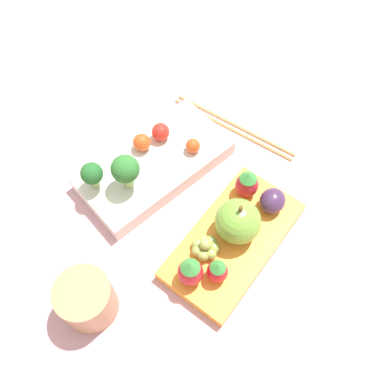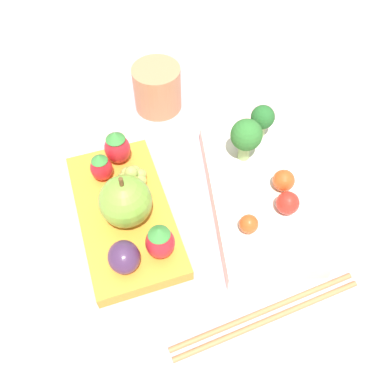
{
  "view_description": "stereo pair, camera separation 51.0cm",
  "coord_description": "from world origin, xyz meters",
  "px_view_note": "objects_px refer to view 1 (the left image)",
  "views": [
    {
      "loc": [
        -0.21,
        -0.17,
        0.53
      ],
      "look_at": [
        0.0,
        0.0,
        0.04
      ],
      "focal_mm": 40.0,
      "sensor_mm": 36.0,
      "label": 1
    },
    {
      "loc": [
        0.28,
        -0.08,
        0.43
      ],
      "look_at": [
        0.0,
        0.0,
        0.04
      ],
      "focal_mm": 40.0,
      "sensor_mm": 36.0,
      "label": 2
    }
  ],
  "objects_px": {
    "broccoli_floret_1": "(125,170)",
    "chopsticks_pair": "(233,126)",
    "apple": "(240,219)",
    "cherry_tomato_1": "(161,132)",
    "bento_box_fruit": "(233,241)",
    "bento_box_savoury": "(154,165)",
    "grape_cluster": "(205,247)",
    "cherry_tomato_2": "(142,142)",
    "cherry_tomato_0": "(193,146)",
    "plum": "(272,201)",
    "broccoli_floret_0": "(92,174)",
    "strawberry_0": "(217,271)",
    "strawberry_2": "(190,271)",
    "drinking_cup": "(87,300)",
    "strawberry_1": "(247,184)"
  },
  "relations": [
    {
      "from": "bento_box_fruit",
      "to": "cherry_tomato_0",
      "type": "distance_m",
      "value": 0.15
    },
    {
      "from": "broccoli_floret_0",
      "to": "strawberry_0",
      "type": "xyz_separation_m",
      "value": [
        0.0,
        -0.21,
        -0.02
      ]
    },
    {
      "from": "broccoli_floret_0",
      "to": "broccoli_floret_1",
      "type": "height_order",
      "value": "broccoli_floret_1"
    },
    {
      "from": "cherry_tomato_2",
      "to": "apple",
      "type": "relative_size",
      "value": 0.37
    },
    {
      "from": "bento_box_fruit",
      "to": "bento_box_savoury",
      "type": "bearing_deg",
      "value": 81.97
    },
    {
      "from": "broccoli_floret_1",
      "to": "cherry_tomato_1",
      "type": "distance_m",
      "value": 0.09
    },
    {
      "from": "bento_box_fruit",
      "to": "drinking_cup",
      "type": "height_order",
      "value": "drinking_cup"
    },
    {
      "from": "cherry_tomato_0",
      "to": "cherry_tomato_1",
      "type": "bearing_deg",
      "value": 103.1
    },
    {
      "from": "plum",
      "to": "chopsticks_pair",
      "type": "xyz_separation_m",
      "value": [
        0.09,
        0.13,
        -0.03
      ]
    },
    {
      "from": "broccoli_floret_1",
      "to": "plum",
      "type": "bearing_deg",
      "value": -59.9
    },
    {
      "from": "drinking_cup",
      "to": "strawberry_1",
      "type": "bearing_deg",
      "value": -13.26
    },
    {
      "from": "apple",
      "to": "chopsticks_pair",
      "type": "distance_m",
      "value": 0.19
    },
    {
      "from": "cherry_tomato_2",
      "to": "chopsticks_pair",
      "type": "relative_size",
      "value": 0.12
    },
    {
      "from": "drinking_cup",
      "to": "broccoli_floret_1",
      "type": "bearing_deg",
      "value": 25.9
    },
    {
      "from": "chopsticks_pair",
      "to": "bento_box_savoury",
      "type": "bearing_deg",
      "value": 162.3
    },
    {
      "from": "cherry_tomato_1",
      "to": "strawberry_0",
      "type": "bearing_deg",
      "value": -120.89
    },
    {
      "from": "cherry_tomato_0",
      "to": "cherry_tomato_1",
      "type": "relative_size",
      "value": 0.81
    },
    {
      "from": "plum",
      "to": "bento_box_savoury",
      "type": "bearing_deg",
      "value": 105.32
    },
    {
      "from": "bento_box_fruit",
      "to": "cherry_tomato_0",
      "type": "relative_size",
      "value": 9.51
    },
    {
      "from": "bento_box_savoury",
      "to": "grape_cluster",
      "type": "xyz_separation_m",
      "value": [
        -0.06,
        -0.14,
        0.01
      ]
    },
    {
      "from": "cherry_tomato_2",
      "to": "grape_cluster",
      "type": "bearing_deg",
      "value": -111.29
    },
    {
      "from": "bento_box_savoury",
      "to": "drinking_cup",
      "type": "distance_m",
      "value": 0.21
    },
    {
      "from": "apple",
      "to": "strawberry_0",
      "type": "height_order",
      "value": "apple"
    },
    {
      "from": "bento_box_fruit",
      "to": "chopsticks_pair",
      "type": "height_order",
      "value": "bento_box_fruit"
    },
    {
      "from": "cherry_tomato_0",
      "to": "strawberry_0",
      "type": "bearing_deg",
      "value": -132.0
    },
    {
      "from": "plum",
      "to": "grape_cluster",
      "type": "distance_m",
      "value": 0.11
    },
    {
      "from": "bento_box_fruit",
      "to": "drinking_cup",
      "type": "relative_size",
      "value": 3.04
    },
    {
      "from": "cherry_tomato_0",
      "to": "bento_box_savoury",
      "type": "bearing_deg",
      "value": 145.33
    },
    {
      "from": "broccoli_floret_0",
      "to": "cherry_tomato_1",
      "type": "xyz_separation_m",
      "value": [
        0.12,
        -0.02,
        -0.02
      ]
    },
    {
      "from": "bento_box_savoury",
      "to": "strawberry_2",
      "type": "relative_size",
      "value": 4.81
    },
    {
      "from": "cherry_tomato_1",
      "to": "apple",
      "type": "distance_m",
      "value": 0.18
    },
    {
      "from": "apple",
      "to": "drinking_cup",
      "type": "distance_m",
      "value": 0.21
    },
    {
      "from": "cherry_tomato_1",
      "to": "apple",
      "type": "xyz_separation_m",
      "value": [
        -0.04,
        -0.17,
        0.01
      ]
    },
    {
      "from": "strawberry_1",
      "to": "grape_cluster",
      "type": "relative_size",
      "value": 1.31
    },
    {
      "from": "chopsticks_pair",
      "to": "cherry_tomato_0",
      "type": "bearing_deg",
      "value": 173.37
    },
    {
      "from": "drinking_cup",
      "to": "apple",
      "type": "bearing_deg",
      "value": -22.94
    },
    {
      "from": "broccoli_floret_0",
      "to": "cherry_tomato_1",
      "type": "relative_size",
      "value": 1.74
    },
    {
      "from": "broccoli_floret_0",
      "to": "strawberry_0",
      "type": "distance_m",
      "value": 0.21
    },
    {
      "from": "bento_box_fruit",
      "to": "strawberry_2",
      "type": "relative_size",
      "value": 4.17
    },
    {
      "from": "bento_box_fruit",
      "to": "chopsticks_pair",
      "type": "bearing_deg",
      "value": 36.03
    },
    {
      "from": "grape_cluster",
      "to": "plum",
      "type": "bearing_deg",
      "value": -15.98
    },
    {
      "from": "bento_box_savoury",
      "to": "broccoli_floret_1",
      "type": "relative_size",
      "value": 4.03
    },
    {
      "from": "broccoli_floret_0",
      "to": "strawberry_0",
      "type": "bearing_deg",
      "value": -88.86
    },
    {
      "from": "broccoli_floret_1",
      "to": "apple",
      "type": "distance_m",
      "value": 0.16
    },
    {
      "from": "bento_box_fruit",
      "to": "plum",
      "type": "bearing_deg",
      "value": -9.47
    },
    {
      "from": "strawberry_0",
      "to": "drinking_cup",
      "type": "xyz_separation_m",
      "value": [
        -0.12,
        0.1,
        -0.0
      ]
    },
    {
      "from": "chopsticks_pair",
      "to": "strawberry_1",
      "type": "bearing_deg",
      "value": -136.89
    },
    {
      "from": "broccoli_floret_0",
      "to": "cherry_tomato_0",
      "type": "xyz_separation_m",
      "value": [
        0.13,
        -0.07,
        -0.02
      ]
    },
    {
      "from": "bento_box_fruit",
      "to": "strawberry_0",
      "type": "bearing_deg",
      "value": -165.91
    },
    {
      "from": "broccoli_floret_1",
      "to": "chopsticks_pair",
      "type": "height_order",
      "value": "broccoli_floret_1"
    }
  ]
}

